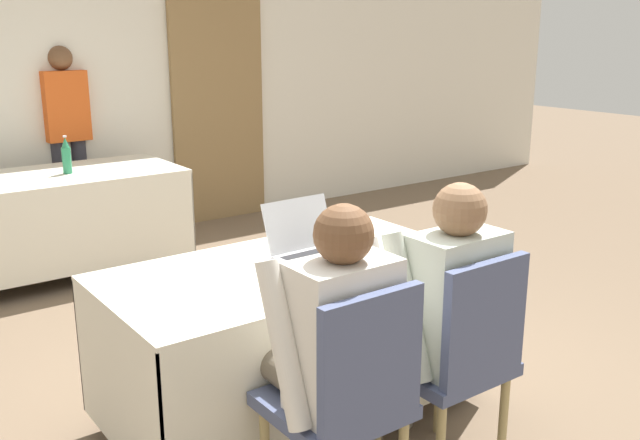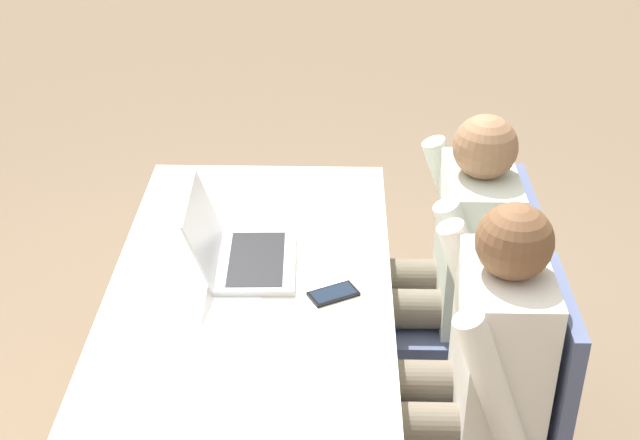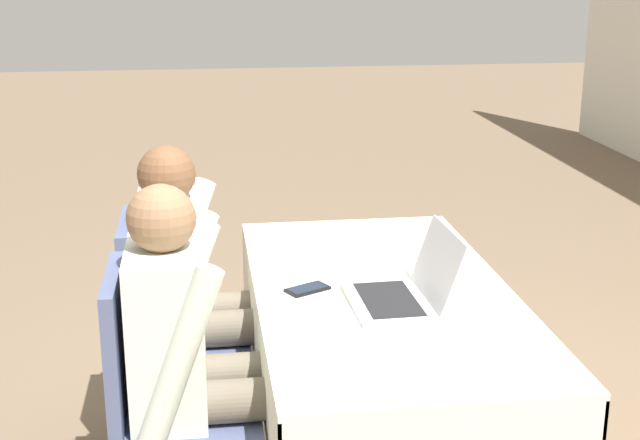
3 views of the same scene
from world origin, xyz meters
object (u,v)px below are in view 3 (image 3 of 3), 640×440
(chair_near_left, at_px, (167,327))
(person_white_shirt, at_px, (195,348))
(person_checkered_shirt, at_px, (194,284))
(laptop, at_px, (403,291))
(cell_phone, at_px, (307,289))
(chair_near_right, at_px, (162,398))

(chair_near_left, relative_size, person_white_shirt, 0.78)
(person_checkered_shirt, distance_m, person_white_shirt, 0.54)
(person_checkered_shirt, relative_size, person_white_shirt, 1.00)
(laptop, bearing_deg, cell_phone, -120.61)
(person_white_shirt, bearing_deg, person_checkered_shirt, 0.00)
(cell_phone, distance_m, chair_near_right, 0.60)
(person_white_shirt, bearing_deg, chair_near_left, 10.98)
(cell_phone, height_order, person_checkered_shirt, person_checkered_shirt)
(person_white_shirt, bearing_deg, chair_near_right, 90.00)
(laptop, distance_m, person_white_shirt, 0.69)
(laptop, bearing_deg, person_checkered_shirt, -123.45)
(cell_phone, distance_m, chair_near_left, 0.59)
(laptop, bearing_deg, person_white_shirt, -81.00)
(chair_near_right, bearing_deg, chair_near_left, 0.00)
(person_checkered_shirt, bearing_deg, cell_phone, -123.81)
(laptop, height_order, chair_near_right, laptop)
(chair_near_right, bearing_deg, person_white_shirt, -90.00)
(chair_near_right, distance_m, person_white_shirt, 0.19)
(laptop, relative_size, person_checkered_shirt, 0.30)
(laptop, distance_m, chair_near_left, 0.91)
(laptop, relative_size, chair_near_right, 0.39)
(laptop, bearing_deg, chair_near_left, -119.84)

